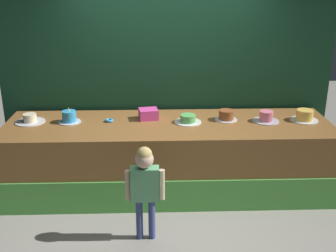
# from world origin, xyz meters

# --- Properties ---
(ground_plane) EXTENTS (12.00, 12.00, 0.00)m
(ground_plane) POSITION_xyz_m (0.00, 0.00, 0.00)
(ground_plane) COLOR gray
(stage_platform) EXTENTS (3.93, 1.12, 0.88)m
(stage_platform) POSITION_xyz_m (0.00, 0.54, 0.44)
(stage_platform) COLOR brown
(stage_platform) RESTS_ON ground_plane
(curtain_backdrop) EXTENTS (4.32, 0.08, 3.09)m
(curtain_backdrop) POSITION_xyz_m (0.00, 1.20, 1.54)
(curtain_backdrop) COLOR #19472D
(curtain_backdrop) RESTS_ON ground_plane
(child_figure) EXTENTS (0.39, 0.18, 1.02)m
(child_figure) POSITION_xyz_m (-0.27, -0.50, 0.66)
(child_figure) COLOR #3F4C8C
(child_figure) RESTS_ON ground_plane
(pink_box) EXTENTS (0.25, 0.23, 0.13)m
(pink_box) POSITION_xyz_m (-0.24, 0.73, 0.94)
(pink_box) COLOR #E646A0
(pink_box) RESTS_ON stage_platform
(donut) EXTENTS (0.10, 0.10, 0.03)m
(donut) POSITION_xyz_m (-0.72, 0.65, 0.89)
(donut) COLOR #3399D8
(donut) RESTS_ON stage_platform
(cake_far_left) EXTENTS (0.36, 0.36, 0.10)m
(cake_far_left) POSITION_xyz_m (-1.67, 0.66, 0.92)
(cake_far_left) COLOR silver
(cake_far_left) RESTS_ON stage_platform
(cake_left) EXTENTS (0.27, 0.27, 0.19)m
(cake_left) POSITION_xyz_m (-1.19, 0.64, 0.94)
(cake_left) COLOR silver
(cake_left) RESTS_ON stage_platform
(cake_center_left) EXTENTS (0.33, 0.33, 0.10)m
(cake_center_left) POSITION_xyz_m (0.24, 0.58, 0.92)
(cake_center_left) COLOR white
(cake_center_left) RESTS_ON stage_platform
(cake_center_right) EXTENTS (0.27, 0.27, 0.12)m
(cake_center_right) POSITION_xyz_m (0.72, 0.66, 0.93)
(cake_center_right) COLOR silver
(cake_center_right) RESTS_ON stage_platform
(cake_right) EXTENTS (0.32, 0.32, 0.13)m
(cake_right) POSITION_xyz_m (1.19, 0.59, 0.93)
(cake_right) COLOR silver
(cake_right) RESTS_ON stage_platform
(cake_far_right) EXTENTS (0.33, 0.33, 0.13)m
(cake_far_right) POSITION_xyz_m (1.67, 0.60, 0.94)
(cake_far_right) COLOR white
(cake_far_right) RESTS_ON stage_platform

